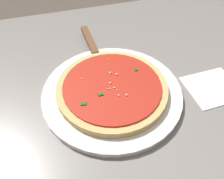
# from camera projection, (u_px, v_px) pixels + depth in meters

# --- Properties ---
(restaurant_table) EXTENTS (1.02, 0.86, 0.77)m
(restaurant_table) POSITION_uv_depth(u_px,v_px,m) (128.00, 129.00, 0.70)
(restaurant_table) COLOR black
(restaurant_table) RESTS_ON ground_plane
(serving_plate) EXTENTS (0.33, 0.33, 0.01)m
(serving_plate) POSITION_uv_depth(u_px,v_px,m) (112.00, 93.00, 0.58)
(serving_plate) COLOR white
(serving_plate) RESTS_ON restaurant_table
(pizza) EXTENTS (0.26, 0.26, 0.02)m
(pizza) POSITION_uv_depth(u_px,v_px,m) (112.00, 88.00, 0.57)
(pizza) COLOR #DBB26B
(pizza) RESTS_ON serving_plate
(pizza_server) EXTENTS (0.07, 0.22, 0.01)m
(pizza_server) POSITION_uv_depth(u_px,v_px,m) (93.00, 49.00, 0.68)
(pizza_server) COLOR silver
(pizza_server) RESTS_ON serving_plate
(napkin_folded_right) EXTENTS (0.13, 0.12, 0.00)m
(napkin_folded_right) POSITION_uv_depth(u_px,v_px,m) (213.00, 88.00, 0.61)
(napkin_folded_right) COLOR white
(napkin_folded_right) RESTS_ON restaurant_table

